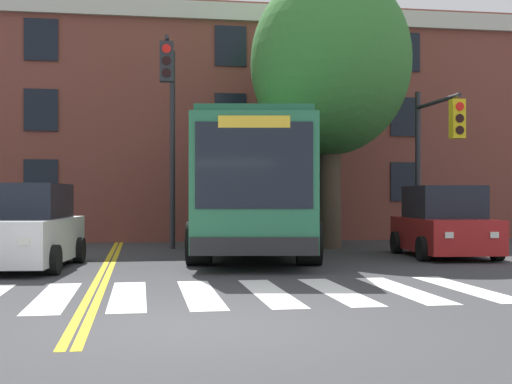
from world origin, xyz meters
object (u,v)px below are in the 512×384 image
Objects in this scene: traffic_light_overhead at (170,109)px; city_bus at (254,185)px; traffic_light_near_corner at (435,143)px; car_red_far_lane at (444,224)px; street_tree_curbside_large at (330,64)px; car_teal_behind_bus at (241,209)px; car_white_near_lane at (26,229)px.

city_bus is at bearing -19.49° from traffic_light_overhead.
car_red_far_lane is at bearing -103.16° from traffic_light_near_corner.
street_tree_curbside_large is (-2.34, 2.36, 2.53)m from traffic_light_near_corner.
city_bus is 1.30× the size of street_tree_curbside_large.
city_bus is at bearing 172.98° from traffic_light_near_corner.
car_red_far_lane is 0.47× the size of street_tree_curbside_large.
car_teal_behind_bus is at bearing 115.36° from traffic_light_near_corner.
city_bus is 8.21m from car_teal_behind_bus.
street_tree_curbside_large is at bearing 31.46° from car_white_near_lane.
street_tree_curbside_large reaches higher than car_teal_behind_bus.
car_white_near_lane is 0.90× the size of car_teal_behind_bus.
car_white_near_lane is at bearing -172.05° from car_red_far_lane.
traffic_light_overhead is at bearing -112.43° from car_teal_behind_bus.
car_white_near_lane is (-5.48, -3.18, -1.02)m from city_bus.
traffic_light_overhead is (-3.03, -7.34, 2.94)m from car_teal_behind_bus.
street_tree_curbside_large reaches higher than city_bus.
car_white_near_lane is at bearing -149.83° from city_bus.
car_white_near_lane is 10.58m from street_tree_curbside_large.
car_white_near_lane is 0.51× the size of street_tree_curbside_large.
car_teal_behind_bus is 8.47m from traffic_light_overhead.
street_tree_curbside_large is at bearing -74.24° from car_teal_behind_bus.
car_red_far_lane is 2.50m from traffic_light_near_corner.
street_tree_curbside_large reaches higher than car_red_far_lane.
street_tree_curbside_large is at bearing 34.07° from city_bus.
car_teal_behind_bus is at bearing 111.36° from car_red_far_lane.
city_bus is 2.77× the size of car_red_far_lane.
traffic_light_overhead is (3.24, 3.97, 3.15)m from car_white_near_lane.
street_tree_curbside_large is (8.07, 4.94, 4.72)m from car_white_near_lane.
traffic_light_near_corner reaches higher than car_white_near_lane.
traffic_light_near_corner is at bearing 76.84° from car_red_far_lane.
car_teal_behind_bus is 9.87m from traffic_light_near_corner.
traffic_light_overhead is at bearing 160.51° from city_bus.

